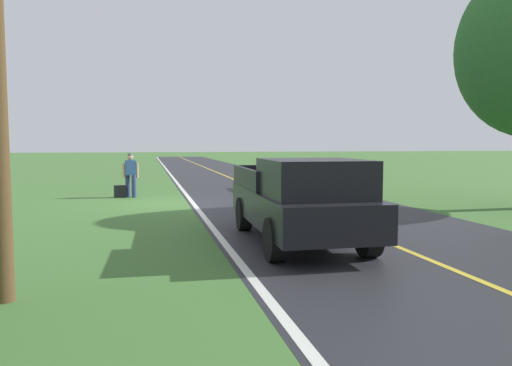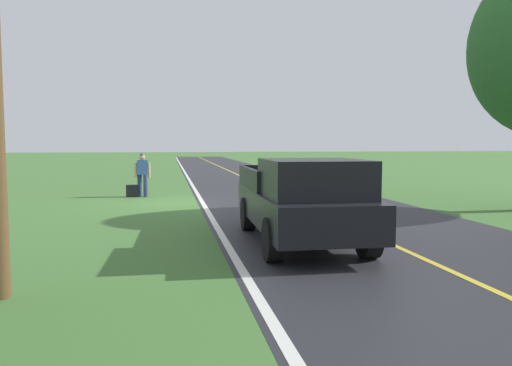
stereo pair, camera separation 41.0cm
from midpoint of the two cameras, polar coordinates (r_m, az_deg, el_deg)
name	(u,v)px [view 2 (the right image)]	position (r m, az deg, el deg)	size (l,w,h in m)	color
ground_plane	(179,203)	(17.77, -8.31, -2.29)	(200.00, 200.00, 0.00)	#427033
road_surface	(294,200)	(18.40, 5.10, -2.02)	(7.21, 120.00, 0.00)	#28282D
lane_edge_line	(202,202)	(17.81, -5.59, -2.23)	(0.16, 117.60, 0.00)	silver
lane_centre_line	(294,200)	(18.40, 5.10, -2.01)	(0.14, 117.60, 0.00)	gold
hitchhiker_walking	(142,172)	(20.03, -12.47, 1.24)	(0.62, 0.51, 1.75)	navy
suitcase_carried	(132,191)	(19.99, -13.63, -0.90)	(0.20, 0.46, 0.49)	black
pickup_truck_passing	(303,199)	(10.39, 6.55, -1.83)	(2.20, 5.45, 1.82)	black
sedan_near_oncoming	(306,173)	(22.81, 6.37, 1.16)	(1.96, 4.42, 1.41)	red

